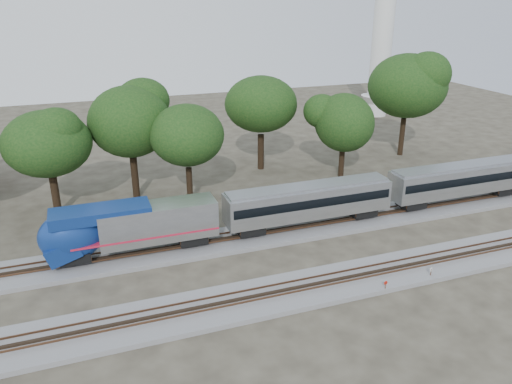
% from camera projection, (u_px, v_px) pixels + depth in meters
% --- Properties ---
extents(ground, '(160.00, 160.00, 0.00)m').
position_uv_depth(ground, '(276.00, 268.00, 42.47)').
color(ground, '#383328').
rests_on(ground, ground).
extents(track_far, '(160.00, 5.00, 0.73)m').
position_uv_depth(track_far, '(253.00, 236.00, 47.64)').
color(track_far, slate).
rests_on(track_far, ground).
extents(track_near, '(160.00, 5.00, 0.73)m').
position_uv_depth(track_near, '(296.00, 291.00, 38.90)').
color(track_near, slate).
rests_on(track_near, ground).
extents(switch_stand_red, '(0.34, 0.08, 1.07)m').
position_uv_depth(switch_stand_red, '(385.00, 285.00, 38.76)').
color(switch_stand_red, '#512D19').
rests_on(switch_stand_red, ground).
extents(switch_stand_white, '(0.34, 0.18, 1.13)m').
position_uv_depth(switch_stand_white, '(431.00, 272.00, 40.56)').
color(switch_stand_white, '#512D19').
rests_on(switch_stand_white, ground).
extents(switch_lever, '(0.55, 0.40, 0.30)m').
position_uv_depth(switch_lever, '(381.00, 284.00, 39.88)').
color(switch_lever, '#512D19').
rests_on(switch_lever, ground).
extents(tree_2, '(7.87, 7.87, 11.10)m').
position_uv_depth(tree_2, '(47.00, 144.00, 50.15)').
color(tree_2, black).
rests_on(tree_2, ground).
extents(tree_3, '(9.03, 9.03, 12.73)m').
position_uv_depth(tree_3, '(130.00, 122.00, 54.01)').
color(tree_3, black).
rests_on(tree_3, ground).
extents(tree_4, '(8.05, 8.05, 11.35)m').
position_uv_depth(tree_4, '(187.00, 135.00, 52.52)').
color(tree_4, black).
rests_on(tree_4, ground).
extents(tree_5, '(8.83, 8.83, 12.45)m').
position_uv_depth(tree_5, '(261.00, 104.00, 63.52)').
color(tree_5, black).
rests_on(tree_5, ground).
extents(tree_6, '(7.22, 7.22, 10.17)m').
position_uv_depth(tree_6, '(344.00, 123.00, 60.99)').
color(tree_6, black).
rests_on(tree_6, ground).
extents(tree_7, '(10.08, 10.08, 14.21)m').
position_uv_depth(tree_7, '(407.00, 86.00, 68.83)').
color(tree_7, black).
rests_on(tree_7, ground).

